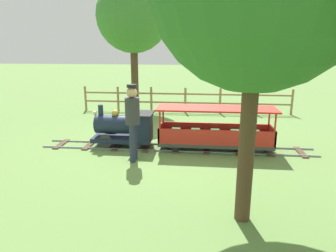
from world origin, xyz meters
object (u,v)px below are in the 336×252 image
at_px(conductor_person, 133,117).
at_px(oak_tree_far, 133,16).
at_px(passenger_car, 215,133).
at_px(locomotive, 126,128).

xyz_separation_m(conductor_person, oak_tree_far, (5.08, 1.02, 2.37)).
bearing_deg(passenger_car, conductor_person, 116.05).
height_order(locomotive, conductor_person, conductor_person).
distance_m(locomotive, oak_tree_far, 5.14).
xyz_separation_m(locomotive, oak_tree_far, (4.22, 0.66, 2.85)).
bearing_deg(oak_tree_far, passenger_car, -146.76).
bearing_deg(passenger_car, oak_tree_far, 33.24).
bearing_deg(conductor_person, passenger_car, -63.95).
xyz_separation_m(locomotive, conductor_person, (-0.85, -0.37, 0.47)).
xyz_separation_m(passenger_car, oak_tree_far, (4.22, 2.77, 2.91)).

